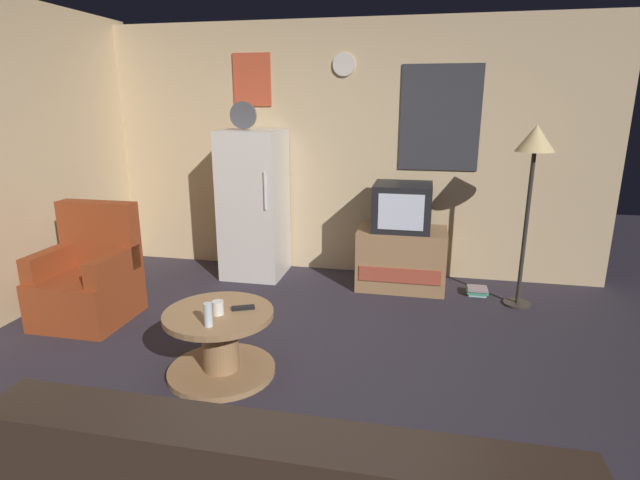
{
  "coord_description": "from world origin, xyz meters",
  "views": [
    {
      "loc": [
        0.81,
        -2.7,
        1.78
      ],
      "look_at": [
        0.05,
        0.9,
        0.75
      ],
      "focal_mm": 28.05,
      "sensor_mm": 36.0,
      "label": 1
    }
  ],
  "objects": [
    {
      "name": "ground_plane",
      "position": [
        0.0,
        0.0,
        0.0
      ],
      "size": [
        12.0,
        12.0,
        0.0
      ],
      "primitive_type": "plane",
      "color": "#2D2833"
    },
    {
      "name": "wall_with_art",
      "position": [
        0.01,
        2.45,
        1.28
      ],
      "size": [
        5.2,
        0.12,
        2.55
      ],
      "color": "#D1B284",
      "rests_on": "ground_plane"
    },
    {
      "name": "fridge",
      "position": [
        -0.89,
        2.09,
        0.75
      ],
      "size": [
        0.6,
        0.62,
        1.77
      ],
      "color": "silver",
      "rests_on": "ground_plane"
    },
    {
      "name": "tv_stand",
      "position": [
        0.62,
        2.01,
        0.29
      ],
      "size": [
        0.84,
        0.53,
        0.59
      ],
      "color": "#9E754C",
      "rests_on": "ground_plane"
    },
    {
      "name": "crt_tv",
      "position": [
        0.61,
        2.01,
        0.81
      ],
      "size": [
        0.54,
        0.51,
        0.44
      ],
      "color": "black",
      "rests_on": "tv_stand"
    },
    {
      "name": "standing_lamp",
      "position": [
        1.68,
        1.77,
        1.36
      ],
      "size": [
        0.32,
        0.32,
        1.59
      ],
      "color": "#332D28",
      "rests_on": "ground_plane"
    },
    {
      "name": "coffee_table",
      "position": [
        -0.47,
        0.11,
        0.22
      ],
      "size": [
        0.72,
        0.72,
        0.45
      ],
      "color": "#9E754C",
      "rests_on": "ground_plane"
    },
    {
      "name": "wine_glass",
      "position": [
        -0.44,
        -0.1,
        0.52
      ],
      "size": [
        0.05,
        0.05,
        0.15
      ],
      "primitive_type": "cylinder",
      "color": "silver",
      "rests_on": "coffee_table"
    },
    {
      "name": "mug_ceramic_white",
      "position": [
        -0.45,
        0.08,
        0.49
      ],
      "size": [
        0.08,
        0.08,
        0.09
      ],
      "primitive_type": "cylinder",
      "color": "silver",
      "rests_on": "coffee_table"
    },
    {
      "name": "remote_control",
      "position": [
        -0.32,
        0.18,
        0.46
      ],
      "size": [
        0.15,
        0.1,
        0.02
      ],
      "primitive_type": "cube",
      "rotation": [
        0.0,
        0.0,
        0.43
      ],
      "color": "black",
      "rests_on": "coffee_table"
    },
    {
      "name": "armchair",
      "position": [
        -1.89,
        0.74,
        0.34
      ],
      "size": [
        0.68,
        0.68,
        0.96
      ],
      "color": "maroon",
      "rests_on": "ground_plane"
    },
    {
      "name": "book_stack",
      "position": [
        1.35,
        1.93,
        0.04
      ],
      "size": [
        0.19,
        0.17,
        0.07
      ],
      "color": "#95C8C8",
      "rests_on": "ground_plane"
    }
  ]
}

